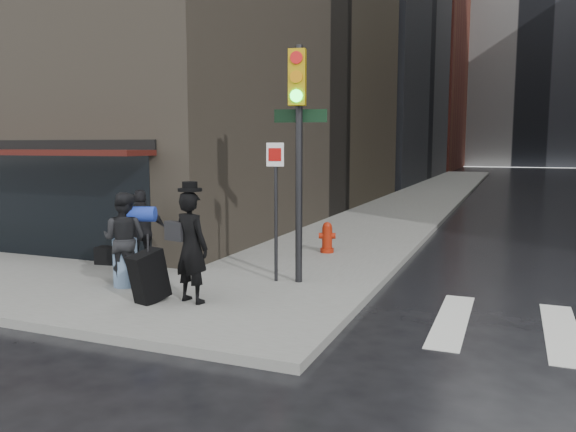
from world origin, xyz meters
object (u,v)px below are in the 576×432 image
object	(u,v)px
traffic_light	(296,132)
fire_hydrant	(327,239)
man_overcoat	(182,251)
man_greycoat	(142,232)
man_jeans	(124,239)

from	to	relation	value
traffic_light	fire_hydrant	bearing A→B (deg)	84.66
man_overcoat	man_greycoat	bearing A→B (deg)	-23.72
man_jeans	fire_hydrant	distance (m)	5.31
man_overcoat	man_jeans	xyz separation A→B (m)	(-1.62, 0.53, 0.02)
man_greycoat	man_overcoat	bearing A→B (deg)	107.40
man_greycoat	traffic_light	size ratio (longest dim) A/B	0.39
man_overcoat	traffic_light	size ratio (longest dim) A/B	0.46
man_jeans	man_greycoat	bearing A→B (deg)	-81.07
man_overcoat	man_greycoat	world-z (taller)	man_overcoat
man_overcoat	traffic_light	world-z (taller)	traffic_light
man_greycoat	traffic_light	distance (m)	3.83
man_jeans	fire_hydrant	bearing A→B (deg)	-126.99
man_overcoat	man_jeans	distance (m)	1.70
man_overcoat	fire_hydrant	world-z (taller)	man_overcoat
man_overcoat	traffic_light	xyz separation A→B (m)	(1.30, 1.96, 2.03)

